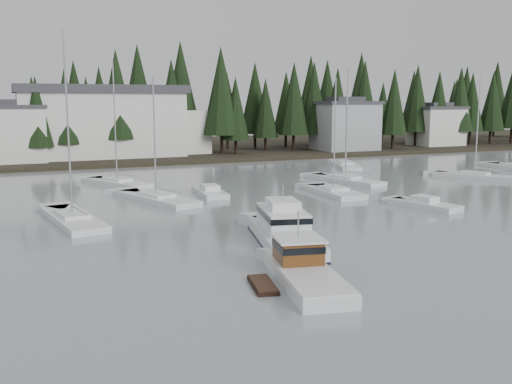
{
  "coord_description": "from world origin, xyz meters",
  "views": [
    {
      "loc": [
        -18.31,
        -8.08,
        9.01
      ],
      "look_at": [
        -2.13,
        29.27,
        2.5
      ],
      "focal_mm": 40.0,
      "sensor_mm": 36.0,
      "label": 1
    }
  ],
  "objects_px": {
    "runabout_4": "(210,194)",
    "harbor_inn": "(115,122)",
    "sailboat_11": "(156,200)",
    "sailboat_6": "(345,182)",
    "cabin_cruiser_center": "(284,233)",
    "sailboat_8": "(117,184)",
    "runabout_1": "(424,206)",
    "house_east_a": "(345,125)",
    "sailboat_3": "(345,167)",
    "sailboat_9": "(333,194)",
    "lobster_boat_brown": "(303,273)",
    "sailboat_5": "(474,178)",
    "house_west": "(11,133)",
    "house_east_b": "(436,125)",
    "sailboat_7": "(73,221)"
  },
  "relations": [
    {
      "from": "house_east_b",
      "to": "sailboat_6",
      "type": "relative_size",
      "value": 0.73
    },
    {
      "from": "sailboat_6",
      "to": "sailboat_9",
      "type": "height_order",
      "value": "sailboat_6"
    },
    {
      "from": "runabout_4",
      "to": "harbor_inn",
      "type": "bearing_deg",
      "value": 8.31
    },
    {
      "from": "house_east_a",
      "to": "sailboat_8",
      "type": "xyz_separation_m",
      "value": [
        -43.82,
        -23.93,
        -4.83
      ]
    },
    {
      "from": "cabin_cruiser_center",
      "to": "sailboat_7",
      "type": "height_order",
      "value": "sailboat_7"
    },
    {
      "from": "sailboat_6",
      "to": "cabin_cruiser_center",
      "type": "bearing_deg",
      "value": 126.75
    },
    {
      "from": "house_west",
      "to": "house_east_a",
      "type": "relative_size",
      "value": 0.9
    },
    {
      "from": "house_east_a",
      "to": "sailboat_8",
      "type": "relative_size",
      "value": 0.77
    },
    {
      "from": "house_east_b",
      "to": "sailboat_6",
      "type": "height_order",
      "value": "sailboat_6"
    },
    {
      "from": "cabin_cruiser_center",
      "to": "sailboat_6",
      "type": "bearing_deg",
      "value": -26.29
    },
    {
      "from": "lobster_boat_brown",
      "to": "sailboat_8",
      "type": "xyz_separation_m",
      "value": [
        -2.63,
        37.75,
        -0.37
      ]
    },
    {
      "from": "cabin_cruiser_center",
      "to": "sailboat_6",
      "type": "height_order",
      "value": "sailboat_6"
    },
    {
      "from": "house_west",
      "to": "runabout_4",
      "type": "relative_size",
      "value": 1.47
    },
    {
      "from": "lobster_boat_brown",
      "to": "sailboat_9",
      "type": "height_order",
      "value": "sailboat_9"
    },
    {
      "from": "house_east_a",
      "to": "sailboat_3",
      "type": "height_order",
      "value": "sailboat_3"
    },
    {
      "from": "sailboat_8",
      "to": "runabout_1",
      "type": "height_order",
      "value": "sailboat_8"
    },
    {
      "from": "sailboat_11",
      "to": "house_west",
      "type": "bearing_deg",
      "value": -1.11
    },
    {
      "from": "house_east_b",
      "to": "sailboat_3",
      "type": "relative_size",
      "value": 0.86
    },
    {
      "from": "cabin_cruiser_center",
      "to": "sailboat_11",
      "type": "bearing_deg",
      "value": 25.18
    },
    {
      "from": "sailboat_6",
      "to": "sailboat_8",
      "type": "relative_size",
      "value": 0.95
    },
    {
      "from": "cabin_cruiser_center",
      "to": "sailboat_3",
      "type": "relative_size",
      "value": 0.94
    },
    {
      "from": "house_east_a",
      "to": "sailboat_9",
      "type": "relative_size",
      "value": 0.9
    },
    {
      "from": "runabout_4",
      "to": "lobster_boat_brown",
      "type": "bearing_deg",
      "value": 175.72
    },
    {
      "from": "sailboat_9",
      "to": "sailboat_6",
      "type": "bearing_deg",
      "value": -37.66
    },
    {
      "from": "sailboat_6",
      "to": "runabout_1",
      "type": "bearing_deg",
      "value": 158.9
    },
    {
      "from": "sailboat_11",
      "to": "harbor_inn",
      "type": "bearing_deg",
      "value": -23.64
    },
    {
      "from": "house_east_a",
      "to": "sailboat_3",
      "type": "distance_m",
      "value": 22.99
    },
    {
      "from": "sailboat_3",
      "to": "runabout_1",
      "type": "xyz_separation_m",
      "value": [
        -10.27,
        -28.8,
        0.08
      ]
    },
    {
      "from": "house_east_b",
      "to": "sailboat_9",
      "type": "height_order",
      "value": "sailboat_9"
    },
    {
      "from": "sailboat_7",
      "to": "sailboat_9",
      "type": "distance_m",
      "value": 24.98
    },
    {
      "from": "house_east_b",
      "to": "sailboat_8",
      "type": "height_order",
      "value": "sailboat_8"
    },
    {
      "from": "house_east_b",
      "to": "sailboat_5",
      "type": "bearing_deg",
      "value": -125.07
    },
    {
      "from": "sailboat_5",
      "to": "runabout_1",
      "type": "height_order",
      "value": "sailboat_5"
    },
    {
      "from": "house_east_b",
      "to": "sailboat_7",
      "type": "bearing_deg",
      "value": -148.65
    },
    {
      "from": "sailboat_7",
      "to": "sailboat_3",
      "type": "bearing_deg",
      "value": -67.3
    },
    {
      "from": "house_east_a",
      "to": "runabout_4",
      "type": "bearing_deg",
      "value": -136.9
    },
    {
      "from": "cabin_cruiser_center",
      "to": "runabout_4",
      "type": "relative_size",
      "value": 1.62
    },
    {
      "from": "house_west",
      "to": "sailboat_7",
      "type": "xyz_separation_m",
      "value": [
        3.71,
        -43.05,
        -4.58
      ]
    },
    {
      "from": "sailboat_5",
      "to": "runabout_1",
      "type": "distance_m",
      "value": 22.15
    },
    {
      "from": "house_west",
      "to": "sailboat_3",
      "type": "relative_size",
      "value": 0.86
    },
    {
      "from": "house_east_b",
      "to": "sailboat_8",
      "type": "xyz_separation_m",
      "value": [
        -65.82,
        -25.93,
        -4.33
      ]
    },
    {
      "from": "sailboat_7",
      "to": "cabin_cruiser_center",
      "type": "bearing_deg",
      "value": -144.09
    },
    {
      "from": "house_east_a",
      "to": "sailboat_3",
      "type": "bearing_deg",
      "value": -121.78
    },
    {
      "from": "runabout_1",
      "to": "sailboat_9",
      "type": "bearing_deg",
      "value": 5.4
    },
    {
      "from": "sailboat_5",
      "to": "sailboat_7",
      "type": "height_order",
      "value": "sailboat_7"
    },
    {
      "from": "sailboat_8",
      "to": "sailboat_9",
      "type": "height_order",
      "value": "sailboat_8"
    },
    {
      "from": "harbor_inn",
      "to": "sailboat_5",
      "type": "relative_size",
      "value": 2.4
    },
    {
      "from": "house_west",
      "to": "house_east_a",
      "type": "bearing_deg",
      "value": -1.06
    },
    {
      "from": "house_east_a",
      "to": "sailboat_7",
      "type": "xyz_separation_m",
      "value": [
        -50.29,
        -42.05,
        -4.83
      ]
    },
    {
      "from": "house_east_a",
      "to": "sailboat_8",
      "type": "distance_m",
      "value": 50.16
    }
  ]
}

